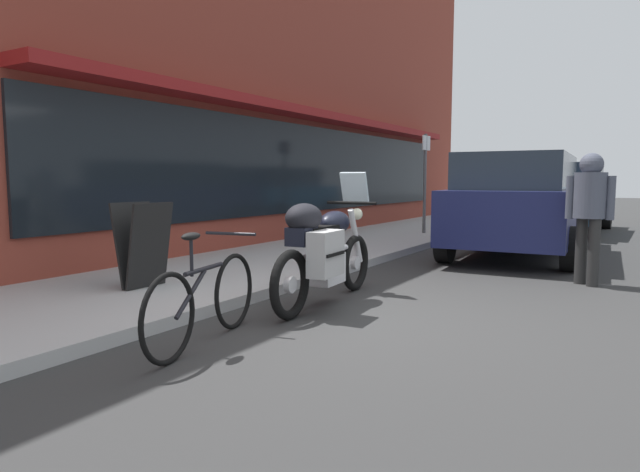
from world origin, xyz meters
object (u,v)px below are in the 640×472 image
object	(u,v)px
parked_minivan	(520,202)
parked_car_down_block	(560,196)
touring_motorcycle	(324,248)
sandwich_board_sign	(143,245)
parked_bicycle	(204,299)
pedestrian_walking	(590,203)
parking_sign_pole	(425,174)

from	to	relation	value
parked_minivan	parked_car_down_block	world-z (taller)	parked_minivan
touring_motorcycle	sandwich_board_sign	world-z (taller)	touring_motorcycle
parked_bicycle	parked_car_down_block	world-z (taller)	parked_car_down_block
pedestrian_walking	sandwich_board_sign	distance (m)	5.42
sandwich_board_sign	pedestrian_walking	bearing A→B (deg)	-51.23
parked_minivan	pedestrian_walking	size ratio (longest dim) A/B	2.99
pedestrian_walking	sandwich_board_sign	xyz separation A→B (m)	(-3.38, 4.21, -0.44)
pedestrian_walking	parked_bicycle	bearing A→B (deg)	151.18
touring_motorcycle	sandwich_board_sign	xyz separation A→B (m)	(-0.68, 1.95, -0.01)
pedestrian_walking	sandwich_board_sign	world-z (taller)	pedestrian_walking
sandwich_board_sign	parked_car_down_block	world-z (taller)	parked_car_down_block
sandwich_board_sign	parked_minivan	bearing A→B (deg)	-26.51
touring_motorcycle	pedestrian_walking	distance (m)	3.54
parked_bicycle	parking_sign_pole	xyz separation A→B (m)	(8.57, 1.29, 1.07)
parked_bicycle	sandwich_board_sign	xyz separation A→B (m)	(0.98, 1.81, 0.23)
parking_sign_pole	touring_motorcycle	bearing A→B (deg)	-168.31
parked_bicycle	parked_minivan	distance (m)	6.93
touring_motorcycle	parked_minivan	distance (m)	5.25
touring_motorcycle	parking_sign_pole	world-z (taller)	parking_sign_pole
touring_motorcycle	parked_minivan	size ratio (longest dim) A/B	0.45
sandwich_board_sign	parked_car_down_block	distance (m)	11.17
parking_sign_pole	parked_bicycle	bearing A→B (deg)	-171.43
parked_bicycle	parked_minivan	xyz separation A→B (m)	(6.81, -1.10, 0.55)
pedestrian_walking	parking_sign_pole	bearing A→B (deg)	41.22
pedestrian_walking	parked_car_down_block	bearing A→B (deg)	9.90
parked_bicycle	parked_minivan	bearing A→B (deg)	-9.18
sandwich_board_sign	touring_motorcycle	bearing A→B (deg)	-70.70
parked_minivan	pedestrian_walking	distance (m)	2.78
sandwich_board_sign	parking_sign_pole	world-z (taller)	parking_sign_pole
parking_sign_pole	parked_car_down_block	xyz separation A→B (m)	(3.18, -2.40, -0.53)
parking_sign_pole	pedestrian_walking	bearing A→B (deg)	-138.78
parked_bicycle	pedestrian_walking	bearing A→B (deg)	-28.82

